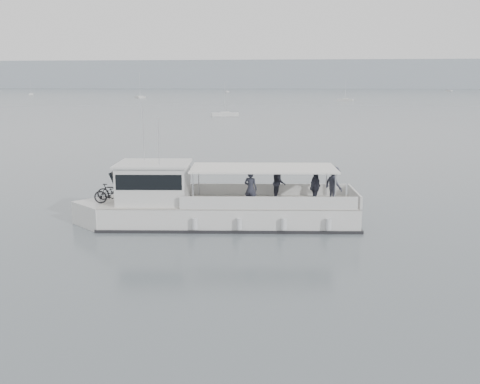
# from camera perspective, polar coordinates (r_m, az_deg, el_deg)

# --- Properties ---
(ground) EXTENTS (1400.00, 1400.00, 0.00)m
(ground) POSITION_cam_1_polar(r_m,az_deg,el_deg) (24.74, -9.91, -4.30)
(ground) COLOR #50595E
(ground) RESTS_ON ground
(headland) EXTENTS (1400.00, 90.00, 28.00)m
(headland) POSITION_cam_1_polar(r_m,az_deg,el_deg) (582.91, 5.68, 12.34)
(headland) COLOR #939EA8
(headland) RESTS_ON ground
(tour_boat) EXTENTS (13.80, 4.43, 5.74)m
(tour_boat) POSITION_cam_1_polar(r_m,az_deg,el_deg) (25.64, -3.79, -1.41)
(tour_boat) COLOR silver
(tour_boat) RESTS_ON ground
(moored_fleet) EXTENTS (439.24, 358.18, 10.61)m
(moored_fleet) POSITION_cam_1_polar(r_m,az_deg,el_deg) (221.39, -4.31, 10.00)
(moored_fleet) COLOR silver
(moored_fleet) RESTS_ON ground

